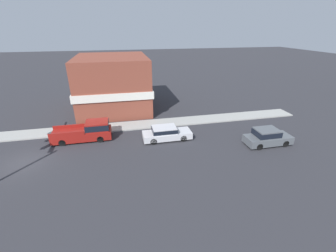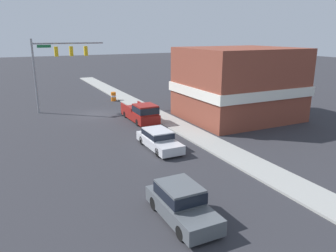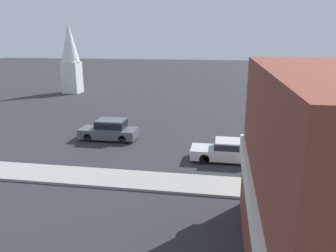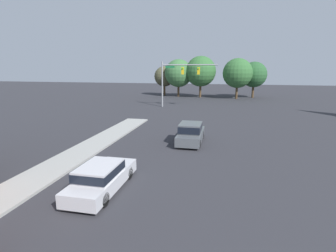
% 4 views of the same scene
% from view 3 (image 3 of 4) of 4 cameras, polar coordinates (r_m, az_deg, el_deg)
% --- Properties ---
extents(car_lead, '(1.80, 4.89, 1.41)m').
position_cam_3_polar(car_lead, '(21.79, 10.79, -4.16)').
color(car_lead, black).
rests_on(car_lead, ground).
extents(car_oncoming, '(1.82, 4.48, 1.65)m').
position_cam_3_polar(car_oncoming, '(26.22, -10.15, -0.57)').
color(car_oncoming, black).
rests_on(car_oncoming, ground).
extents(church_steeple, '(2.59, 2.59, 9.94)m').
position_cam_3_polar(church_steeple, '(49.93, -16.63, 11.49)').
color(church_steeple, white).
rests_on(church_steeple, ground).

